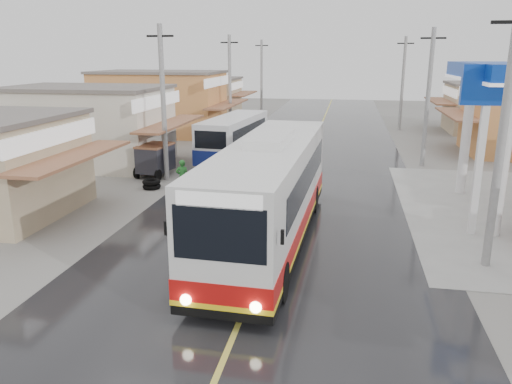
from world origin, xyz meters
The scene contains 11 objects.
ground centered at (0.00, 0.00, 0.00)m, with size 120.00×120.00×0.00m, color slate.
road centered at (0.00, 15.00, 0.01)m, with size 12.00×90.00×0.02m, color black.
centre_line centered at (0.00, 15.00, 0.02)m, with size 0.15×90.00×0.01m, color #D8CC4C.
shopfronts_left centered at (-13.00, 18.00, 0.00)m, with size 11.00×44.00×5.20m, color tan, non-canonical shape.
utility_poles_left centered at (-7.00, 16.00, 0.00)m, with size 1.60×50.00×8.00m, color gray, non-canonical shape.
utility_poles_right centered at (7.00, 15.00, 0.00)m, with size 1.60×36.00×8.00m, color gray, non-canonical shape.
coach_bus centered at (-0.11, 0.84, 1.87)m, with size 3.21×12.53×3.88m.
second_bus centered at (-4.59, 14.75, 1.47)m, with size 3.05×8.39×2.72m.
cyclist centered at (-4.79, 5.29, 0.64)m, with size 1.11×1.92×1.96m.
tricycle_near centered at (-7.85, 9.57, 1.02)m, with size 1.80×2.50×1.79m.
tyre_stack centered at (-7.09, 7.04, 0.23)m, with size 0.91×0.91×0.47m.
Camera 1 is at (2.44, -15.82, 6.54)m, focal length 35.00 mm.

